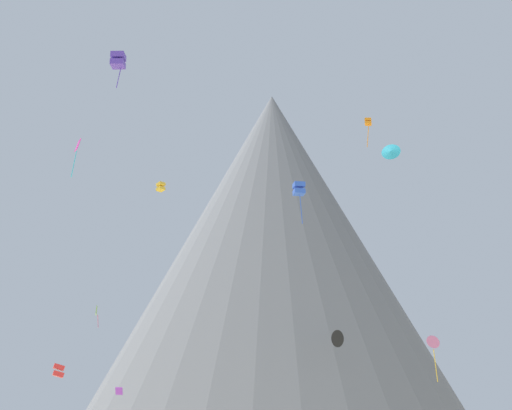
{
  "coord_description": "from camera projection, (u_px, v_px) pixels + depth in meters",
  "views": [
    {
      "loc": [
        0.37,
        -35.87,
        4.21
      ],
      "look_at": [
        3.78,
        32.0,
        25.84
      ],
      "focal_mm": 48.26,
      "sensor_mm": 36.0,
      "label": 1
    }
  ],
  "objects": [
    {
      "name": "kite_indigo_high",
      "position": [
        118.0,
        60.0,
        70.91
      ],
      "size": [
        1.47,
        1.5,
        4.03
      ],
      "rotation": [
        0.0,
        0.0,
        6.2
      ],
      "color": "#5138B2"
    },
    {
      "name": "kite_red_low",
      "position": [
        59.0,
        371.0,
        87.81
      ],
      "size": [
        1.76,
        1.68,
        1.8
      ],
      "rotation": [
        0.0,
        0.0,
        1.85
      ],
      "color": "red"
    },
    {
      "name": "kite_violet_low",
      "position": [
        119.0,
        391.0,
        66.38
      ],
      "size": [
        0.8,
        0.64,
        0.75
      ],
      "rotation": [
        0.0,
        0.0,
        1.82
      ],
      "color": "purple"
    },
    {
      "name": "kite_orange_high",
      "position": [
        368.0,
        122.0,
        84.69
      ],
      "size": [
        1.0,
        0.97,
        3.77
      ],
      "rotation": [
        0.0,
        0.0,
        4.42
      ],
      "color": "orange"
    },
    {
      "name": "kite_blue_high",
      "position": [
        299.0,
        189.0,
        68.87
      ],
      "size": [
        1.23,
        1.23,
        4.23
      ],
      "rotation": [
        0.0,
        0.0,
        4.84
      ],
      "color": "blue"
    },
    {
      "name": "kite_black_mid",
      "position": [
        337.0,
        339.0,
        91.8
      ],
      "size": [
        2.18,
        1.7,
        2.31
      ],
      "rotation": [
        0.0,
        0.0,
        3.73
      ],
      "color": "black"
    },
    {
      "name": "rock_massif",
      "position": [
        269.0,
        272.0,
        126.93
      ],
      "size": [
        96.4,
        96.4,
        66.36
      ],
      "color": "slate",
      "rests_on": "ground_plane"
    },
    {
      "name": "kite_magenta_high",
      "position": [
        77.0,
        149.0,
        70.93
      ],
      "size": [
        0.83,
        1.02,
        4.22
      ],
      "rotation": [
        0.0,
        0.0,
        1.24
      ],
      "color": "#D1339E"
    },
    {
      "name": "kite_lime_mid",
      "position": [
        97.0,
        312.0,
        90.07
      ],
      "size": [
        0.52,
        0.99,
        2.87
      ],
      "rotation": [
        0.0,
        0.0,
        4.05
      ],
      "color": "#8CD133"
    },
    {
      "name": "kite_cyan_high",
      "position": [
        391.0,
        151.0,
        88.14
      ],
      "size": [
        2.6,
        1.73,
        2.4
      ],
      "rotation": [
        0.0,
        0.0,
        5.91
      ],
      "color": "#33BCDB"
    },
    {
      "name": "kite_gold_high",
      "position": [
        161.0,
        187.0,
        81.16
      ],
      "size": [
        1.16,
        1.17,
        1.05
      ],
      "rotation": [
        0.0,
        0.0,
        0.73
      ],
      "color": "gold"
    },
    {
      "name": "kite_pink_low",
      "position": [
        433.0,
        344.0,
        67.88
      ],
      "size": [
        1.42,
        0.73,
        4.5
      ],
      "rotation": [
        0.0,
        0.0,
        3.25
      ],
      "color": "pink"
    }
  ]
}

